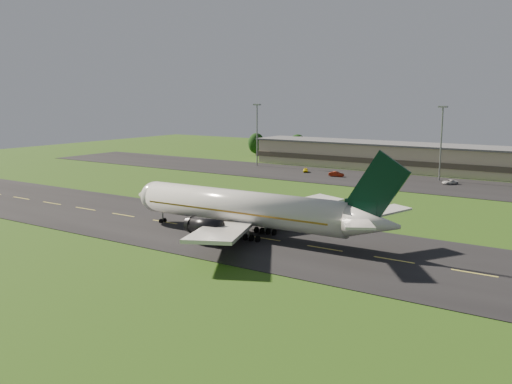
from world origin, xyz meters
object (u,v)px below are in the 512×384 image
Objects in this scene: light_mast_west at (257,127)px; airliner at (246,209)px; terminal at (461,161)px; service_vehicle_a at (306,170)px; service_vehicle_b at (336,174)px; service_vehicle_c at (450,182)px; light_mast_centre at (442,134)px.

airliner is at bearing -57.30° from light_mast_west.
service_vehicle_a is (-40.13, -21.48, -3.28)m from terminal.
service_vehicle_a is (21.28, -5.29, -12.03)m from light_mast_west.
airliner reaches higher than terminal.
light_mast_west reaches higher than service_vehicle_a.
service_vehicle_b reaches higher than service_vehicle_c.
service_vehicle_c is (12.91, 75.07, -3.98)m from airliner.
terminal reaches higher than service_vehicle_c.
airliner is at bearing -95.98° from terminal.
light_mast_centre is at bearing 82.13° from airliner.
terminal is at bearing 135.32° from service_vehicle_c.
light_mast_west is at bearing 180.00° from light_mast_centre.
terminal is 45.63m from service_vehicle_a.
service_vehicle_a is 42.97m from service_vehicle_c.
light_mast_west is 25.01m from service_vehicle_a.
terminal is at bearing 85.05° from light_mast_centre.
service_vehicle_b is at bearing -162.03° from light_mast_centre.
service_vehicle_c is (64.24, -4.90, -12.05)m from light_mast_west.
terminal is 37.73m from service_vehicle_b.
light_mast_west is 60.00m from light_mast_centre.
terminal is at bearing 14.76° from light_mast_west.
service_vehicle_b is (-26.79, -8.69, -11.93)m from light_mast_centre.
airliner is 2.52× the size of light_mast_west.
service_vehicle_a reaches higher than service_vehicle_c.
service_vehicle_c is at bearing -82.33° from terminal.
service_vehicle_a is (-38.72, -5.29, -12.03)m from light_mast_centre.
light_mast_west reaches higher than terminal.
light_mast_west is at bearing -165.24° from terminal.
service_vehicle_b is (-28.19, -24.87, -3.18)m from terminal.
service_vehicle_b is at bearing -135.39° from service_vehicle_c.
service_vehicle_b is 1.02× the size of service_vehicle_c.
light_mast_centre is at bearing 168.54° from service_vehicle_c.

